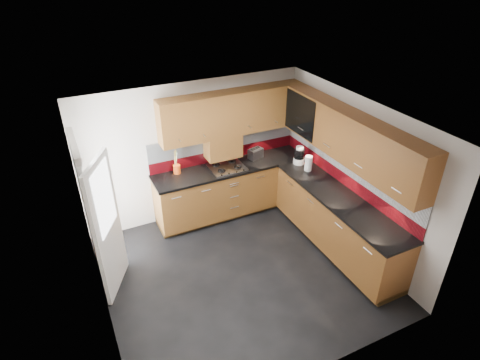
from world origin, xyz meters
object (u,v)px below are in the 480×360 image
gas_hob (227,167)px  food_processor (299,156)px  utensil_pot (177,168)px  toaster (256,153)px

gas_hob → food_processor: size_ratio=1.83×
food_processor → utensil_pot: bearing=163.7°
toaster → food_processor: food_processor is taller
food_processor → toaster: bearing=138.8°
utensil_pot → food_processor: 2.08m
gas_hob → food_processor: (1.18, -0.39, 0.13)m
utensil_pot → food_processor: utensil_pot is taller
utensil_pot → toaster: 1.43m
utensil_pot → toaster: bearing=-3.3°
toaster → food_processor: bearing=-41.2°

